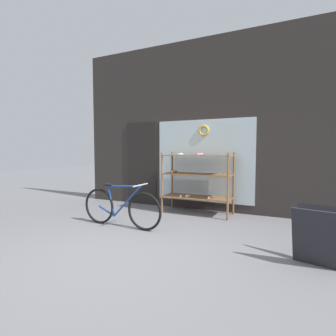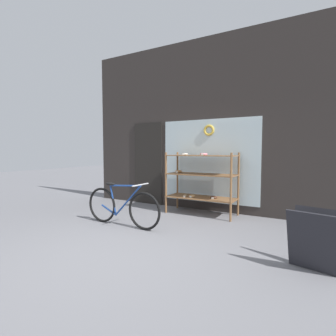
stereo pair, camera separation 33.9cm
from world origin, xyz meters
name	(u,v)px [view 2 (the right image)]	position (x,y,z in m)	size (l,w,h in m)	color
ground_plane	(121,250)	(0.00, 0.00, 0.00)	(30.00, 30.00, 0.00)	slate
storefront_facade	(201,128)	(-0.03, 2.91, 1.92)	(6.10, 0.13, 3.95)	#2D2826
display_case	(201,177)	(0.17, 2.48, 0.81)	(1.51, 0.59, 1.35)	brown
bicycle	(122,206)	(-0.75, 0.92, 0.36)	(1.68, 0.46, 0.81)	black
sandwich_board	(315,240)	(2.37, 0.62, 0.36)	(0.61, 0.49, 0.70)	#232328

